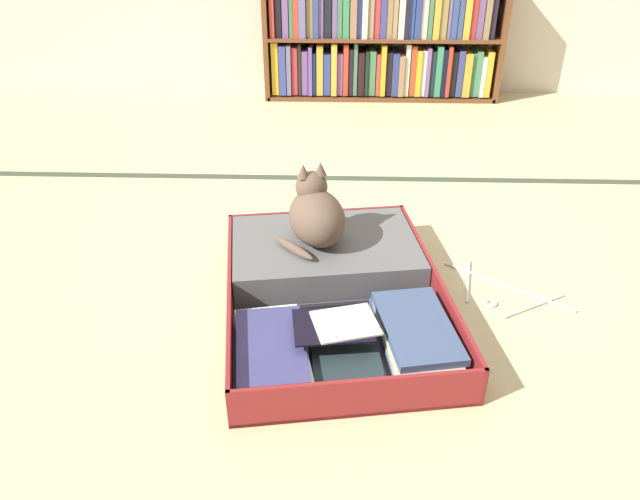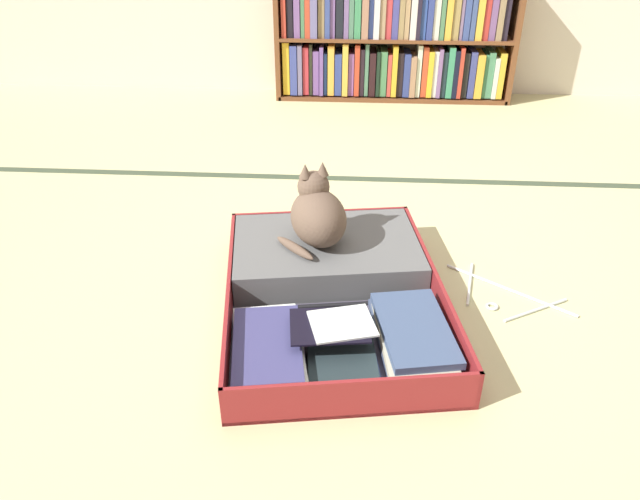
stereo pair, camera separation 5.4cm
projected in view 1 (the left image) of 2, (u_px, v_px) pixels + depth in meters
The scene contains 6 objects.
ground_plane at pixel (360, 294), 2.06m from camera, with size 10.00×10.00×0.00m, color #C7C38B.
tatami_border at pixel (355, 178), 2.88m from camera, with size 4.80×0.05×0.00m.
bookshelf at pixel (381, 41), 3.80m from camera, with size 1.50×0.24×0.76m.
open_suitcase at pixel (332, 284), 2.02m from camera, with size 0.81×1.04×0.13m.
black_cat at pixel (315, 214), 2.07m from camera, with size 0.29×0.31×0.28m.
clothes_hanger at pixel (502, 291), 2.07m from camera, with size 0.39×0.34×0.01m.
Camera 1 is at (-0.08, -1.69, 1.20)m, focal length 33.83 mm.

